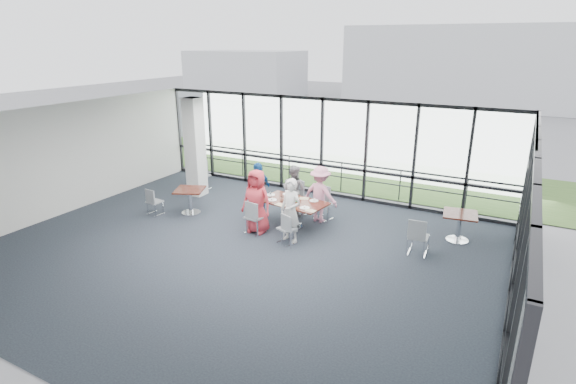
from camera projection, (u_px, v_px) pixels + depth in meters
The scene contains 44 objects.
floor at pixel (237, 252), 10.94m from camera, with size 12.00×10.00×0.02m, color #1E222C.
ceiling at pixel (231, 121), 9.91m from camera, with size 12.00×10.00×0.04m, color white.
wall_left at pixel (64, 159), 13.10m from camera, with size 0.10×10.00×3.20m, color silver.
wall_front at pixel (29, 290), 6.24m from camera, with size 12.00×0.10×3.20m, color silver.
curtain_wall_back at pixel (322, 147), 14.60m from camera, with size 12.00×0.10×3.20m, color white.
curtain_wall_right at pixel (522, 241), 7.74m from camera, with size 0.10×10.00×3.20m, color white.
exit_door at pixel (523, 205), 11.05m from camera, with size 0.12×1.60×2.10m, color black.
structural_column at pixel (195, 148), 14.53m from camera, with size 0.50×0.50×3.20m, color silver.
apron at pixel (368, 161), 19.30m from camera, with size 80.00×70.00×0.02m, color gray.
grass_strip at pixel (352, 171), 17.61m from camera, with size 80.00×5.00×0.01m, color #31531E.
hangar_main at pixel (510, 66), 34.93m from camera, with size 24.00×10.00×6.00m, color silver.
hangar_aux at pixel (246, 73), 41.72m from camera, with size 10.00×6.00×4.00m, color silver.
guard_rail at pixel (328, 175), 15.45m from camera, with size 0.06×0.06×12.00m, color #2D2D33.
main_table at pixel (293, 206), 12.24m from camera, with size 1.94×1.24×0.75m.
side_table_left at pixel (190, 193), 13.21m from camera, with size 1.07×1.07×0.75m.
side_table_right at pixel (460, 218), 11.36m from camera, with size 0.92×0.92×0.75m.
diner_near_left at pixel (257, 201), 11.83m from camera, with size 0.85×0.55×1.73m, color #C22F3A.
diner_near_right at pixel (291, 211), 11.29m from camera, with size 0.60×0.44×1.66m, color silver.
diner_far_left at pixel (294, 190), 13.09m from camera, with size 0.73×0.45×1.50m, color gray.
diner_far_right at pixel (320, 194), 12.57m from camera, with size 1.04×0.54×1.61m, color pink.
diner_end at pixel (259, 190), 12.92m from camera, with size 0.95×0.52×1.63m, color #174D8D.
chair_main_nl at pixel (255, 217), 11.88m from camera, with size 0.44×0.44×0.91m, color gray, non-canonical shape.
chair_main_nr at pixel (287, 229), 11.28m from camera, with size 0.40×0.40×0.81m, color gray, non-canonical shape.
chair_main_fl at pixel (298, 199), 13.16m from camera, with size 0.48×0.48×0.97m, color gray, non-canonical shape.
chair_main_fr at pixel (324, 204), 12.81m from camera, with size 0.45×0.45×0.92m, color gray, non-canonical shape.
chair_main_end at pixel (256, 202), 13.05m from camera, with size 0.41×0.41×0.85m, color gray, non-canonical shape.
chair_spare_la at pixel (155, 202), 13.19m from camera, with size 0.39×0.39×0.79m, color gray, non-canonical shape.
chair_spare_lb at pixel (202, 175), 15.44m from camera, with size 0.47×0.47×0.97m, color gray, non-canonical shape.
chair_spare_r at pixel (419, 237), 10.69m from camera, with size 0.44×0.44×0.91m, color gray, non-canonical shape.
plate_nl at pixel (272, 200), 12.26m from camera, with size 0.26×0.26×0.01m, color white.
plate_nr at pixel (305, 208), 11.68m from camera, with size 0.26×0.26×0.01m, color white.
plate_fl at pixel (287, 194), 12.72m from camera, with size 0.26×0.26×0.01m, color white.
plate_fr at pixel (314, 201), 12.21m from camera, with size 0.25×0.25×0.01m, color white.
plate_end at pixel (271, 195), 12.66m from camera, with size 0.25×0.25×0.01m, color white.
tumbler_a at pixel (282, 199), 12.13m from camera, with size 0.07×0.07×0.14m, color white.
tumbler_b at pixel (298, 203), 11.89m from camera, with size 0.07×0.07×0.13m, color white.
tumbler_c at pixel (298, 197), 12.34m from camera, with size 0.07×0.07×0.14m, color white.
tumbler_d at pixel (270, 195), 12.41m from camera, with size 0.07×0.07×0.15m, color white.
menu_a at pixel (281, 205), 11.91m from camera, with size 0.30×0.21×0.00m, color silver.
menu_b at pixel (311, 211), 11.51m from camera, with size 0.27×0.19×0.00m, color silver.
menu_c at pixel (303, 198), 12.40m from camera, with size 0.31×0.22×0.00m, color silver.
condiment_caddy at pixel (296, 200), 12.19m from camera, with size 0.10×0.07×0.04m, color black.
ketchup_bottle at pixel (294, 197), 12.20m from camera, with size 0.06×0.06×0.18m, color #9C1902.
green_bottle at pixel (297, 198), 12.10m from camera, with size 0.05×0.05×0.20m, color #197B3B.
Camera 1 is at (5.76, -8.13, 4.89)m, focal length 28.00 mm.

